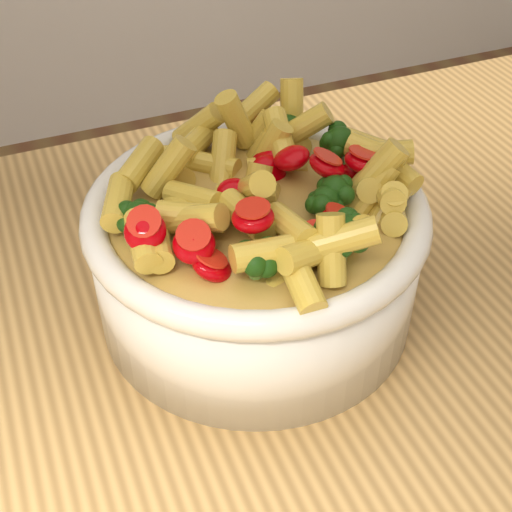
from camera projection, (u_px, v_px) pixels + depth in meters
name	position (u px, v px, depth m)	size (l,w,h in m)	color
table	(324.00, 432.00, 0.63)	(1.20, 0.80, 0.90)	tan
serving_bowl	(256.00, 255.00, 0.57)	(0.27, 0.27, 0.11)	white
pasta_salad	(256.00, 181.00, 0.53)	(0.21, 0.21, 0.05)	gold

